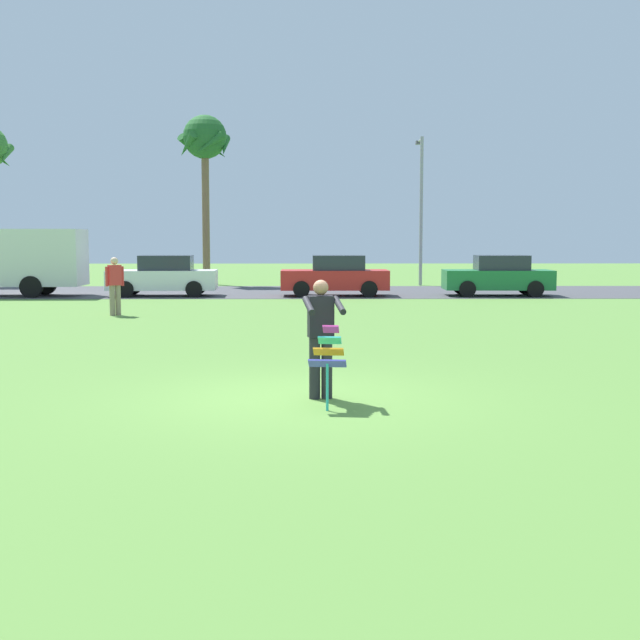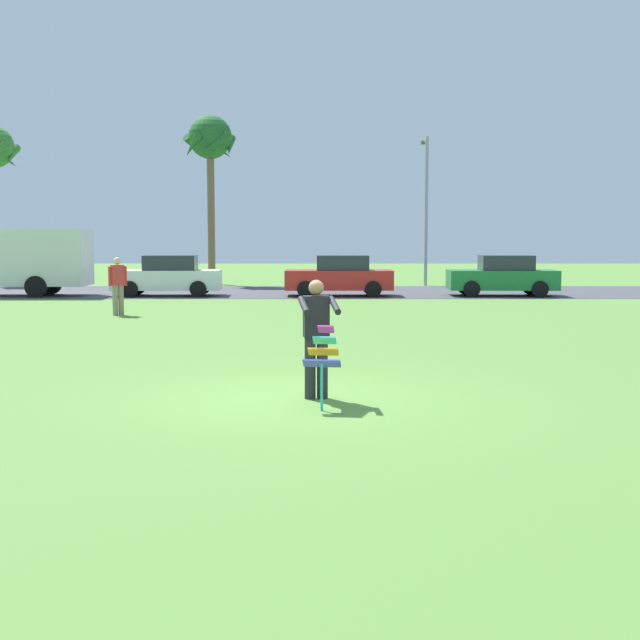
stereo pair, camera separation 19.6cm
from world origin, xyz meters
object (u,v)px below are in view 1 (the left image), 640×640
Objects in this scene: person_kite_flyer at (321,334)px; person_walker_near at (115,284)px; streetlight_pole at (421,201)px; parked_car_white at (163,276)px; palm_tree_right_near at (205,144)px; parked_truck_red_cab at (7,260)px; parked_car_red at (335,276)px; kite_held at (329,354)px; parked_car_green at (498,276)px.

person_walker_near is at bearing 114.69° from person_kite_flyer.
streetlight_pole is at bearing 79.82° from person_kite_flyer.
parked_car_white is (-5.93, 21.05, -0.18)m from person_kite_flyer.
parked_car_white is 0.52× the size of palm_tree_right_near.
person_walker_near is (-0.70, -16.43, -5.84)m from palm_tree_right_near.
parked_truck_red_cab is at bearing -128.92° from palm_tree_right_near.
person_kite_flyer is 14.27m from person_walker_near.
palm_tree_right_near is (6.74, 8.34, 5.36)m from parked_truck_red_cab.
parked_truck_red_cab is 10.10m from person_walker_near.
parked_car_white is 13.57m from streetlight_pole.
person_kite_flyer and person_walker_near have the same top height.
person_kite_flyer is 21.07m from parked_car_red.
parked_car_red is at bearing -120.47° from streetlight_pole.
parked_car_red is 0.60× the size of streetlight_pole.
parked_car_white is at bearing 105.49° from kite_held.
parked_car_red is at bearing 88.10° from kite_held.
kite_held is 0.14× the size of palm_tree_right_near.
parked_truck_red_cab is 19.25m from parked_car_green.
parked_truck_red_cab is at bearing -180.00° from parked_car_red.
palm_tree_right_near is at bearing 87.56° from person_walker_near.
palm_tree_right_near is at bearing 173.96° from streetlight_pole.
parked_car_white reaches higher than kite_held.
parked_truck_red_cab is 12.83m from parked_car_red.
parked_car_white is 10.30m from palm_tree_right_near.
person_kite_flyer reaches higher than parked_car_white.
kite_held is at bearing -91.90° from parked_car_red.
person_kite_flyer is at bearing -65.31° from person_walker_near.
parked_car_white and parked_car_red have the same top height.
kite_held is 0.26× the size of parked_car_white.
streetlight_pole is at bearing 33.35° from parked_car_white.
parked_car_green is (19.23, -0.00, -0.64)m from parked_truck_red_cab.
parked_car_white is at bearing 89.78° from person_walker_near.
person_kite_flyer is 0.41× the size of parked_car_white.
streetlight_pole reaches higher than parked_car_red.
kite_held is 24.88m from parked_truck_red_cab.
person_kite_flyer is 1.00× the size of person_walker_near.
parked_truck_red_cab reaches higher than parked_car_red.
palm_tree_right_near reaches higher than kite_held.
palm_tree_right_near reaches higher than parked_car_green.
parked_car_red is at bearing 0.00° from parked_truck_red_cab.
person_kite_flyer reaches higher than parked_car_green.
streetlight_pole reaches higher than parked_car_white.
parked_car_green is at bearing -33.73° from palm_tree_right_near.
parked_car_white is 0.61× the size of streetlight_pole.
parked_car_white and parked_car_green have the same top height.
person_kite_flyer is at bearing -92.22° from parked_car_red.
person_kite_flyer reaches higher than parked_car_red.
parked_truck_red_cab is at bearing 180.00° from parked_car_green.
parked_car_white is 2.46× the size of person_walker_near.
streetlight_pole is (10.34, -1.10, -2.78)m from palm_tree_right_near.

